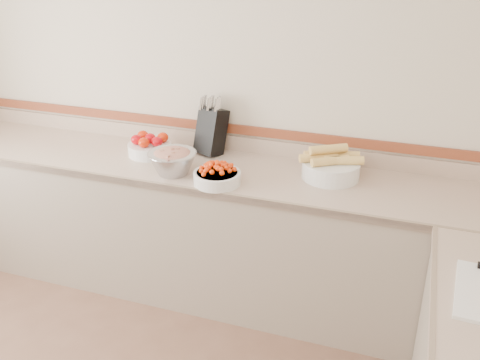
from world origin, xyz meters
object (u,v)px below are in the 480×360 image
(corn_bowl, at_px, (331,166))
(rhubarb_bowl, at_px, (173,160))
(knife_block, at_px, (211,130))
(cherry_tomato_bowl, at_px, (217,175))
(tomato_bowl, at_px, (150,146))

(corn_bowl, bearing_deg, rhubarb_bowl, -164.43)
(knife_block, xyz_separation_m, cherry_tomato_bowl, (0.20, -0.43, -0.11))
(rhubarb_bowl, bearing_deg, tomato_bowl, 140.19)
(tomato_bowl, distance_m, rhubarb_bowl, 0.36)
(corn_bowl, bearing_deg, tomato_bowl, -178.95)
(knife_block, height_order, cherry_tomato_bowl, knife_block)
(knife_block, distance_m, cherry_tomato_bowl, 0.49)
(rhubarb_bowl, bearing_deg, knife_block, 76.29)
(knife_block, bearing_deg, cherry_tomato_bowl, -64.63)
(tomato_bowl, bearing_deg, rhubarb_bowl, -39.81)
(cherry_tomato_bowl, bearing_deg, corn_bowl, 26.27)
(knife_block, bearing_deg, rhubarb_bowl, -103.71)
(tomato_bowl, xyz_separation_m, rhubarb_bowl, (0.27, -0.23, 0.03))
(knife_block, bearing_deg, tomato_bowl, -156.87)
(knife_block, distance_m, tomato_bowl, 0.41)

